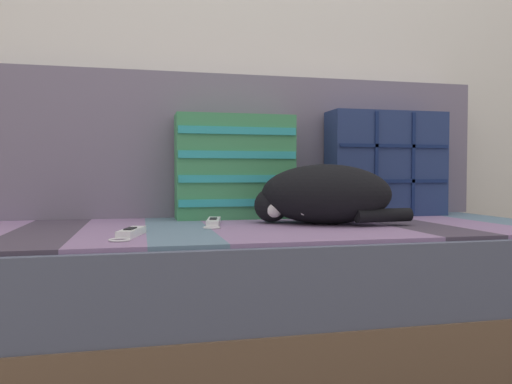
{
  "coord_description": "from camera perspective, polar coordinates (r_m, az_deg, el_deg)",
  "views": [
    {
      "loc": [
        -0.36,
        -1.33,
        0.54
      ],
      "look_at": [
        -0.04,
        0.04,
        0.49
      ],
      "focal_mm": 35.0,
      "sensor_mm": 36.0,
      "label": 1
    }
  ],
  "objects": [
    {
      "name": "ground_plane",
      "position": [
        1.48,
        2.04,
        -19.27
      ],
      "size": [
        14.0,
        14.0,
        0.0
      ],
      "primitive_type": "plane",
      "color": "#564C47"
    },
    {
      "name": "couch",
      "position": [
        1.53,
        0.91,
        -11.05
      ],
      "size": [
        1.85,
        0.87,
        0.39
      ],
      "color": "brown",
      "rests_on": "ground_plane"
    },
    {
      "name": "sofa_backrest",
      "position": [
        1.85,
        -1.81,
        5.19
      ],
      "size": [
        1.81,
        0.14,
        0.5
      ],
      "color": "slate",
      "rests_on": "couch"
    },
    {
      "name": "throw_pillow_quilted",
      "position": [
        1.88,
        14.63,
        3.13
      ],
      "size": [
        0.43,
        0.14,
        0.38
      ],
      "color": "navy",
      "rests_on": "couch"
    },
    {
      "name": "throw_pillow_striped",
      "position": [
        1.7,
        -2.45,
        2.87
      ],
      "size": [
        0.4,
        0.14,
        0.35
      ],
      "color": "#3D8956",
      "rests_on": "couch"
    },
    {
      "name": "sleeping_cat",
      "position": [
        1.51,
        7.47,
        -0.41
      ],
      "size": [
        0.45,
        0.36,
        0.18
      ],
      "color": "black",
      "rests_on": "couch"
    },
    {
      "name": "game_remote_near",
      "position": [
        1.48,
        -4.89,
        -3.45
      ],
      "size": [
        0.08,
        0.21,
        0.02
      ],
      "color": "white",
      "rests_on": "couch"
    },
    {
      "name": "game_remote_far",
      "position": [
        1.24,
        -14.14,
        -4.55
      ],
      "size": [
        0.09,
        0.19,
        0.02
      ],
      "color": "white",
      "rests_on": "couch"
    }
  ]
}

